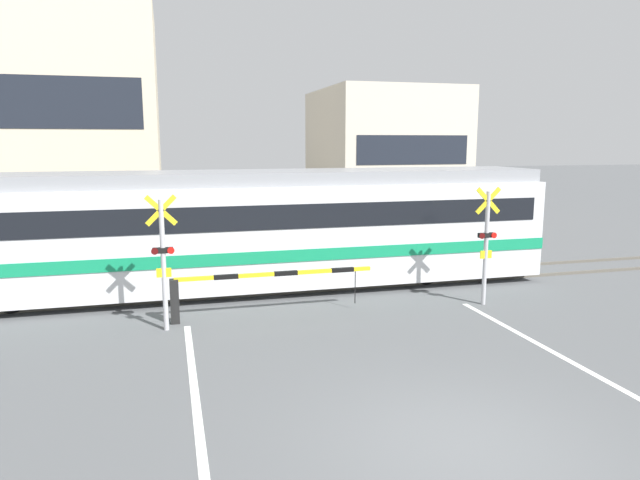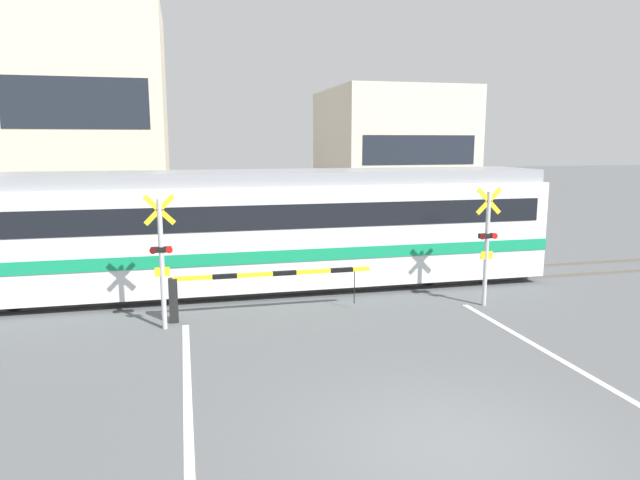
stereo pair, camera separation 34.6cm
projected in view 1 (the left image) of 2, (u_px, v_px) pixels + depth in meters
ground_plane at (463, 446)px, 7.84m from camera, size 160.00×160.00×0.00m
rail_track_near at (313, 291)px, 15.85m from camera, size 50.00×0.10×0.08m
rail_track_far at (301, 279)px, 17.22m from camera, size 50.00×0.10×0.08m
road_stripe_left at (200, 438)px, 8.03m from camera, size 0.14×10.27×0.01m
road_stripe_right at (613, 385)px, 9.80m from camera, size 0.14×10.27×0.01m
commuter_train at (233, 228)px, 15.71m from camera, size 17.81×2.76×3.34m
crossing_barrier_near at (237, 285)px, 13.36m from camera, size 4.83×0.20×1.08m
crossing_barrier_far at (352, 239)px, 19.78m from camera, size 4.83×0.20×1.08m
crossing_signal_left at (163, 257)px, 12.39m from camera, size 0.68×0.15×3.02m
crossing_signal_right at (486, 241)px, 14.39m from camera, size 0.68×0.15×3.02m
pedestrian at (246, 224)px, 22.07m from camera, size 0.38×0.22×1.71m
building_left_of_street at (83, 119)px, 26.43m from camera, size 6.73×7.81×10.31m
building_right_of_street at (383, 155)px, 30.50m from camera, size 6.66×7.81×6.81m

